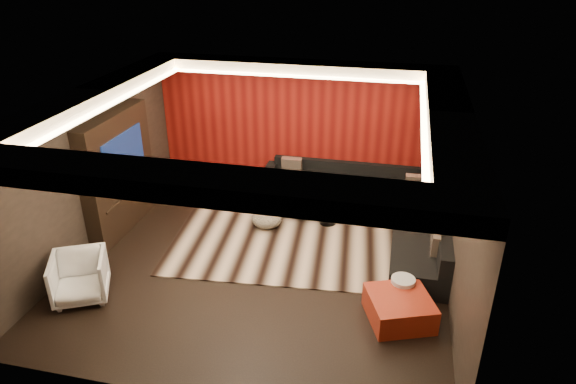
% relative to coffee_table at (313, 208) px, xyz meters
% --- Properties ---
extents(floor, '(6.00, 6.00, 0.02)m').
position_rel_coffee_table_xyz_m(floor, '(-0.51, -1.85, -0.14)').
color(floor, black).
rests_on(floor, ground).
extents(ceiling, '(6.00, 6.00, 0.02)m').
position_rel_coffee_table_xyz_m(ceiling, '(-0.51, -1.85, 2.68)').
color(ceiling, silver).
rests_on(ceiling, ground).
extents(wall_back, '(6.00, 0.02, 2.80)m').
position_rel_coffee_table_xyz_m(wall_back, '(-0.51, 1.16, 1.27)').
color(wall_back, black).
rests_on(wall_back, ground).
extents(wall_left, '(0.02, 6.00, 2.80)m').
position_rel_coffee_table_xyz_m(wall_left, '(-3.52, -1.85, 1.27)').
color(wall_left, black).
rests_on(wall_left, ground).
extents(wall_right, '(0.02, 6.00, 2.80)m').
position_rel_coffee_table_xyz_m(wall_right, '(2.50, -1.85, 1.27)').
color(wall_right, black).
rests_on(wall_right, ground).
extents(red_feature_wall, '(5.98, 0.05, 2.78)m').
position_rel_coffee_table_xyz_m(red_feature_wall, '(-0.51, 1.12, 1.27)').
color(red_feature_wall, '#6B0C0A').
rests_on(red_feature_wall, ground).
extents(soffit_back, '(6.00, 0.60, 0.22)m').
position_rel_coffee_table_xyz_m(soffit_back, '(-0.51, 0.85, 2.56)').
color(soffit_back, silver).
rests_on(soffit_back, ground).
extents(soffit_front, '(6.00, 0.60, 0.22)m').
position_rel_coffee_table_xyz_m(soffit_front, '(-0.51, -4.55, 2.56)').
color(soffit_front, silver).
rests_on(soffit_front, ground).
extents(soffit_left, '(0.60, 4.80, 0.22)m').
position_rel_coffee_table_xyz_m(soffit_left, '(-3.21, -1.85, 2.56)').
color(soffit_left, silver).
rests_on(soffit_left, ground).
extents(soffit_right, '(0.60, 4.80, 0.22)m').
position_rel_coffee_table_xyz_m(soffit_right, '(2.19, -1.85, 2.56)').
color(soffit_right, silver).
rests_on(soffit_right, ground).
extents(cove_back, '(4.80, 0.08, 0.04)m').
position_rel_coffee_table_xyz_m(cove_back, '(-0.51, 0.51, 2.47)').
color(cove_back, '#FFD899').
rests_on(cove_back, ground).
extents(cove_front, '(4.80, 0.08, 0.04)m').
position_rel_coffee_table_xyz_m(cove_front, '(-0.51, -4.21, 2.47)').
color(cove_front, '#FFD899').
rests_on(cove_front, ground).
extents(cove_left, '(0.08, 4.80, 0.04)m').
position_rel_coffee_table_xyz_m(cove_left, '(-2.87, -1.85, 2.47)').
color(cove_left, '#FFD899').
rests_on(cove_left, ground).
extents(cove_right, '(0.08, 4.80, 0.04)m').
position_rel_coffee_table_xyz_m(cove_right, '(1.85, -1.85, 2.47)').
color(cove_right, '#FFD899').
rests_on(cove_right, ground).
extents(tv_surround, '(0.30, 2.00, 2.20)m').
position_rel_coffee_table_xyz_m(tv_surround, '(-3.36, -1.25, 0.97)').
color(tv_surround, black).
rests_on(tv_surround, ground).
extents(tv_screen, '(0.04, 1.30, 0.80)m').
position_rel_coffee_table_xyz_m(tv_screen, '(-3.20, -1.25, 1.32)').
color(tv_screen, black).
rests_on(tv_screen, ground).
extents(tv_shelf, '(0.04, 1.60, 0.04)m').
position_rel_coffee_table_xyz_m(tv_shelf, '(-3.20, -1.25, 0.57)').
color(tv_shelf, black).
rests_on(tv_shelf, ground).
extents(rug, '(4.25, 3.34, 0.02)m').
position_rel_coffee_table_xyz_m(rug, '(-0.31, -1.01, -0.12)').
color(rug, tan).
rests_on(rug, floor).
extents(coffee_table, '(1.71, 1.71, 0.22)m').
position_rel_coffee_table_xyz_m(coffee_table, '(0.00, 0.00, 0.00)').
color(coffee_table, black).
rests_on(coffee_table, rug).
extents(drum_stool, '(0.40, 0.40, 0.37)m').
position_rel_coffee_table_xyz_m(drum_stool, '(0.36, -0.34, 0.08)').
color(drum_stool, black).
rests_on(drum_stool, rug).
extents(striped_pouf, '(0.71, 0.71, 0.31)m').
position_rel_coffee_table_xyz_m(striped_pouf, '(-0.74, -0.72, 0.05)').
color(striped_pouf, beige).
rests_on(striped_pouf, rug).
extents(white_side_table, '(0.46, 0.46, 0.44)m').
position_rel_coffee_table_xyz_m(white_side_table, '(1.79, -2.47, 0.09)').
color(white_side_table, silver).
rests_on(white_side_table, floor).
extents(orange_ottoman, '(1.09, 1.09, 0.38)m').
position_rel_coffee_table_xyz_m(orange_ottoman, '(1.77, -2.85, 0.06)').
color(orange_ottoman, maroon).
rests_on(orange_ottoman, floor).
extents(armchair, '(1.03, 1.04, 0.71)m').
position_rel_coffee_table_xyz_m(armchair, '(-2.92, -3.39, 0.23)').
color(armchair, white).
rests_on(armchair, floor).
extents(sectional_sofa, '(3.65, 3.50, 0.75)m').
position_rel_coffee_table_xyz_m(sectional_sofa, '(1.22, 0.01, 0.13)').
color(sectional_sofa, black).
rests_on(sectional_sofa, floor).
extents(throw_pillows, '(3.12, 2.73, 0.50)m').
position_rel_coffee_table_xyz_m(throw_pillows, '(1.41, -0.18, 0.49)').
color(throw_pillows, tan).
rests_on(throw_pillows, sectional_sofa).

